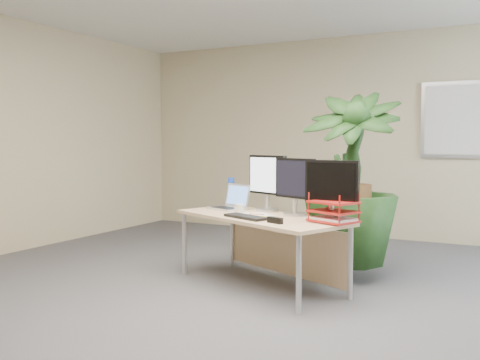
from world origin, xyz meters
The scene contains 17 objects.
floor centered at (0.00, 0.00, 0.00)m, with size 8.00×8.00×0.00m, color #47474C.
back_wall centered at (0.00, 4.00, 1.35)m, with size 7.00×0.04×2.70m, color #C7B68D.
whiteboard centered at (1.20, 3.97, 1.55)m, with size 1.30×0.04×0.95m.
desk centered at (-0.30, 1.17, 0.50)m, with size 1.77×1.28×0.63m.
floor_plant centered at (0.29, 1.71, 0.75)m, with size 0.84×0.84×1.50m, color #163513.
monitor_left centered at (-0.41, 1.41, 0.93)m, with size 0.45×0.22×0.52m.
monitor_right centered at (-0.06, 1.24, 0.92)m, with size 0.43×0.22×0.50m.
monitor_dark centered at (0.33, 1.04, 0.91)m, with size 0.45×0.20×0.50m.
laptop centered at (-0.79, 1.39, 0.69)m, with size 0.42×0.40×0.24m.
keyboard centered at (-0.37, 0.89, 0.64)m, with size 0.43×0.14×0.02m, color black.
coffee_mug centered at (-0.56, 1.13, 0.67)m, with size 0.11×0.08×0.09m.
spiral_notebook centered at (-0.36, 1.09, 0.63)m, with size 0.27×0.20×0.01m, color white.
orange_pen centered at (-0.36, 1.07, 0.64)m, with size 0.01×0.01×0.14m, color orange.
yellow_highlighter centered at (-0.22, 0.98, 0.64)m, with size 0.02×0.02×0.13m, color yellow.
water_bottle centered at (-0.90, 1.59, 0.77)m, with size 0.07×0.07×0.29m.
letter_tray centered at (0.36, 0.99, 0.70)m, with size 0.43×0.39×0.17m.
stapler centered at (-0.04, 0.75, 0.65)m, with size 0.15×0.04×0.05m, color black.
Camera 1 is at (1.67, -3.11, 1.27)m, focal length 40.00 mm.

